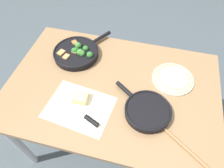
{
  "coord_description": "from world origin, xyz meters",
  "views": [
    {
      "loc": [
        0.17,
        -0.67,
        1.65
      ],
      "look_at": [
        0.0,
        0.0,
        0.74
      ],
      "focal_mm": 32.0,
      "sensor_mm": 36.0,
      "label": 1
    }
  ],
  "objects_px": {
    "skillet_eggs": "(147,111)",
    "dinner_plate_stack": "(173,78)",
    "grater_knife": "(85,116)",
    "cheese_block": "(81,97)",
    "wooden_spoon": "(166,130)",
    "skillet_broccoli": "(77,52)"
  },
  "relations": [
    {
      "from": "grater_knife",
      "to": "cheese_block",
      "type": "bearing_deg",
      "value": -36.7
    },
    {
      "from": "wooden_spoon",
      "to": "cheese_block",
      "type": "relative_size",
      "value": 4.23
    },
    {
      "from": "wooden_spoon",
      "to": "dinner_plate_stack",
      "type": "bearing_deg",
      "value": -57.05
    },
    {
      "from": "wooden_spoon",
      "to": "dinner_plate_stack",
      "type": "relative_size",
      "value": 1.38
    },
    {
      "from": "skillet_eggs",
      "to": "dinner_plate_stack",
      "type": "relative_size",
      "value": 1.34
    },
    {
      "from": "skillet_broccoli",
      "to": "dinner_plate_stack",
      "type": "relative_size",
      "value": 1.67
    },
    {
      "from": "dinner_plate_stack",
      "to": "wooden_spoon",
      "type": "bearing_deg",
      "value": -91.65
    },
    {
      "from": "skillet_eggs",
      "to": "grater_knife",
      "type": "height_order",
      "value": "skillet_eggs"
    },
    {
      "from": "wooden_spoon",
      "to": "cheese_block",
      "type": "height_order",
      "value": "cheese_block"
    },
    {
      "from": "wooden_spoon",
      "to": "grater_knife",
      "type": "relative_size",
      "value": 1.36
    },
    {
      "from": "skillet_broccoli",
      "to": "dinner_plate_stack",
      "type": "xyz_separation_m",
      "value": [
        0.62,
        -0.05,
        -0.01
      ]
    },
    {
      "from": "skillet_eggs",
      "to": "grater_knife",
      "type": "relative_size",
      "value": 1.32
    },
    {
      "from": "cheese_block",
      "to": "skillet_eggs",
      "type": "bearing_deg",
      "value": 0.98
    },
    {
      "from": "skillet_broccoli",
      "to": "cheese_block",
      "type": "xyz_separation_m",
      "value": [
        0.14,
        -0.32,
        -0.01
      ]
    },
    {
      "from": "skillet_broccoli",
      "to": "wooden_spoon",
      "type": "height_order",
      "value": "skillet_broccoli"
    },
    {
      "from": "skillet_broccoli",
      "to": "wooden_spoon",
      "type": "relative_size",
      "value": 1.21
    },
    {
      "from": "skillet_broccoli",
      "to": "skillet_eggs",
      "type": "distance_m",
      "value": 0.59
    },
    {
      "from": "grater_knife",
      "to": "cheese_block",
      "type": "distance_m",
      "value": 0.11
    },
    {
      "from": "grater_knife",
      "to": "skillet_eggs",
      "type": "bearing_deg",
      "value": -137.65
    },
    {
      "from": "grater_knife",
      "to": "wooden_spoon",
      "type": "bearing_deg",
      "value": -152.82
    },
    {
      "from": "wooden_spoon",
      "to": "grater_knife",
      "type": "xyz_separation_m",
      "value": [
        -0.42,
        -0.02,
        0.0
      ]
    },
    {
      "from": "skillet_eggs",
      "to": "dinner_plate_stack",
      "type": "distance_m",
      "value": 0.29
    }
  ]
}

